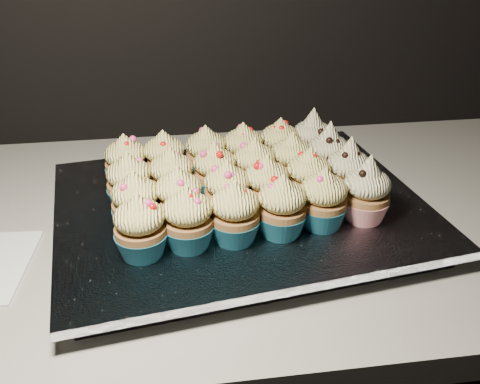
{
  "coord_description": "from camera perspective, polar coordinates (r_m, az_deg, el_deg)",
  "views": [
    {
      "loc": [
        -0.27,
        1.02,
        1.31
      ],
      "look_at": [
        -0.17,
        1.67,
        0.95
      ],
      "focal_mm": 40.0,
      "sensor_mm": 36.0,
      "label": 1
    }
  ],
  "objects": [
    {
      "name": "foil_lining",
      "position": [
        0.76,
        0.0,
        -1.45
      ],
      "size": [
        0.56,
        0.46,
        0.01
      ],
      "primitive_type": "cube",
      "rotation": [
        0.0,
        0.0,
        0.14
      ],
      "color": "silver",
      "rests_on": "baking_tray"
    },
    {
      "name": "cupcake_10",
      "position": [
        0.74,
        7.32,
        1.45
      ],
      "size": [
        0.06,
        0.06,
        0.08
      ],
      "color": "#185E71",
      "rests_on": "foil_lining"
    },
    {
      "name": "cupcake_3",
      "position": [
        0.67,
        4.5,
        -1.68
      ],
      "size": [
        0.06,
        0.06,
        0.08
      ],
      "color": "#185E71",
      "rests_on": "foil_lining"
    },
    {
      "name": "cupcake_20",
      "position": [
        0.81,
        -3.62,
        4.08
      ],
      "size": [
        0.06,
        0.06,
        0.08
      ],
      "color": "#185E71",
      "rests_on": "foil_lining"
    },
    {
      "name": "cupcake_1",
      "position": [
        0.65,
        -5.57,
        -2.96
      ],
      "size": [
        0.06,
        0.06,
        0.08
      ],
      "color": "#185E71",
      "rests_on": "foil_lining"
    },
    {
      "name": "cupcake_11",
      "position": [
        0.76,
        11.45,
        2.07
      ],
      "size": [
        0.06,
        0.06,
        0.1
      ],
      "color": "red",
      "rests_on": "foil_lining"
    },
    {
      "name": "cupcake_21",
      "position": [
        0.82,
        0.33,
        4.42
      ],
      "size": [
        0.06,
        0.06,
        0.08
      ],
      "color": "#185E71",
      "rests_on": "foil_lining"
    },
    {
      "name": "cupcake_4",
      "position": [
        0.69,
        8.86,
        -0.85
      ],
      "size": [
        0.06,
        0.06,
        0.08
      ],
      "color": "#185E71",
      "rests_on": "foil_lining"
    },
    {
      "name": "cupcake_22",
      "position": [
        0.84,
        4.27,
        4.95
      ],
      "size": [
        0.06,
        0.06,
        0.08
      ],
      "color": "#185E71",
      "rests_on": "foil_lining"
    },
    {
      "name": "cupcake_19",
      "position": [
        0.8,
        -8.04,
        3.5
      ],
      "size": [
        0.06,
        0.06,
        0.08
      ],
      "color": "#185E71",
      "rests_on": "foil_lining"
    },
    {
      "name": "cupcake_5",
      "position": [
        0.72,
        13.34,
        -0.05
      ],
      "size": [
        0.06,
        0.06,
        0.1
      ],
      "color": "red",
      "rests_on": "foil_lining"
    },
    {
      "name": "cupcake_23",
      "position": [
        0.86,
        7.67,
        5.49
      ],
      "size": [
        0.06,
        0.06,
        0.1
      ],
      "color": "red",
      "rests_on": "foil_lining"
    },
    {
      "name": "cupcake_2",
      "position": [
        0.65,
        -0.56,
        -2.35
      ],
      "size": [
        0.06,
        0.06,
        0.08
      ],
      "color": "#185E71",
      "rests_on": "foil_lining"
    },
    {
      "name": "cupcake_14",
      "position": [
        0.75,
        -2.7,
        2.15
      ],
      "size": [
        0.06,
        0.06,
        0.08
      ],
      "color": "#185E71",
      "rests_on": "foil_lining"
    },
    {
      "name": "cupcake_15",
      "position": [
        0.77,
        1.54,
        2.67
      ],
      "size": [
        0.06,
        0.06,
        0.08
      ],
      "color": "#185E71",
      "rests_on": "foil_lining"
    },
    {
      "name": "cupcake_8",
      "position": [
        0.7,
        -1.38,
        0.04
      ],
      "size": [
        0.06,
        0.06,
        0.08
      ],
      "color": "#185E71",
      "rests_on": "foil_lining"
    },
    {
      "name": "cupcake_9",
      "position": [
        0.72,
        2.81,
        0.63
      ],
      "size": [
        0.06,
        0.06,
        0.08
      ],
      "color": "#185E71",
      "rests_on": "foil_lining"
    },
    {
      "name": "worktop",
      "position": [
        0.85,
        11.42,
        -2.22
      ],
      "size": [
        2.44,
        0.64,
        0.04
      ],
      "primitive_type": "cube",
      "color": "beige",
      "rests_on": "cabinet"
    },
    {
      "name": "cupcake_13",
      "position": [
        0.74,
        -7.3,
        1.55
      ],
      "size": [
        0.06,
        0.06,
        0.08
      ],
      "color": "#185E71",
      "rests_on": "foil_lining"
    },
    {
      "name": "cupcake_12",
      "position": [
        0.74,
        -11.68,
        0.93
      ],
      "size": [
        0.06,
        0.06,
        0.08
      ],
      "color": "#185E71",
      "rests_on": "foil_lining"
    },
    {
      "name": "cupcake_18",
      "position": [
        0.8,
        -12.02,
        3.02
      ],
      "size": [
        0.06,
        0.06,
        0.08
      ],
      "color": "#185E71",
      "rests_on": "foil_lining"
    },
    {
      "name": "cupcake_16",
      "position": [
        0.79,
        5.49,
        3.24
      ],
      "size": [
        0.06,
        0.06,
        0.08
      ],
      "color": "#185E71",
      "rests_on": "foil_lining"
    },
    {
      "name": "cupcake_6",
      "position": [
        0.69,
        -11.03,
        -1.22
      ],
      "size": [
        0.06,
        0.06,
        0.08
      ],
      "color": "#185E71",
      "rests_on": "foil_lining"
    },
    {
      "name": "cupcake_7",
      "position": [
        0.69,
        -6.53,
        -0.66
      ],
      "size": [
        0.06,
        0.06,
        0.08
      ],
      "color": "#185E71",
      "rests_on": "foil_lining"
    },
    {
      "name": "baking_tray",
      "position": [
        0.77,
        0.0,
        -2.55
      ],
      "size": [
        0.51,
        0.42,
        0.02
      ],
      "primitive_type": "cube",
      "rotation": [
        0.0,
        0.0,
        0.14
      ],
      "color": "black",
      "rests_on": "worktop"
    },
    {
      "name": "cupcake_17",
      "position": [
        0.81,
        9.37,
        3.88
      ],
      "size": [
        0.06,
        0.06,
        0.1
      ],
      "color": "red",
      "rests_on": "foil_lining"
    },
    {
      "name": "cupcake_0",
      "position": [
        0.64,
        -10.59,
        -3.8
      ],
      "size": [
        0.06,
        0.06,
        0.08
      ],
      "color": "#185E71",
      "rests_on": "foil_lining"
    }
  ]
}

